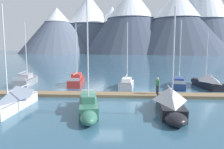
{
  "coord_description": "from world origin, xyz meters",
  "views": [
    {
      "loc": [
        1.3,
        -17.11,
        4.95
      ],
      "look_at": [
        0.0,
        6.0,
        2.0
      ],
      "focal_mm": 33.61,
      "sensor_mm": 36.0,
      "label": 1
    }
  ],
  "objects_px": {
    "sailboat_far_berth": "(127,84)",
    "sailboat_outer_slip": "(170,101)",
    "sailboat_mid_dock_port": "(77,80)",
    "sailboat_mid_dock_starboard": "(89,106)",
    "sailboat_second_berth": "(13,99)",
    "sailboat_last_slip": "(206,81)",
    "sailboat_nearest_berth": "(27,80)",
    "sailboat_end_of_dock": "(179,82)",
    "person_on_dock": "(158,85)"
  },
  "relations": [
    {
      "from": "sailboat_mid_dock_port",
      "to": "sailboat_mid_dock_starboard",
      "type": "distance_m",
      "value": 13.18
    },
    {
      "from": "sailboat_far_berth",
      "to": "sailboat_end_of_dock",
      "type": "xyz_separation_m",
      "value": [
        6.72,
        1.18,
        0.01
      ]
    },
    {
      "from": "sailboat_mid_dock_port",
      "to": "sailboat_far_berth",
      "type": "height_order",
      "value": "sailboat_mid_dock_port"
    },
    {
      "from": "sailboat_far_berth",
      "to": "sailboat_last_slip",
      "type": "relative_size",
      "value": 1.18
    },
    {
      "from": "sailboat_nearest_berth",
      "to": "sailboat_outer_slip",
      "type": "height_order",
      "value": "sailboat_nearest_berth"
    },
    {
      "from": "sailboat_mid_dock_starboard",
      "to": "sailboat_last_slip",
      "type": "height_order",
      "value": "sailboat_mid_dock_starboard"
    },
    {
      "from": "sailboat_nearest_berth",
      "to": "sailboat_mid_dock_starboard",
      "type": "height_order",
      "value": "sailboat_mid_dock_starboard"
    },
    {
      "from": "sailboat_second_berth",
      "to": "sailboat_mid_dock_starboard",
      "type": "relative_size",
      "value": 0.93
    },
    {
      "from": "sailboat_mid_dock_port",
      "to": "person_on_dock",
      "type": "distance_m",
      "value": 11.95
    },
    {
      "from": "sailboat_mid_dock_starboard",
      "to": "sailboat_far_berth",
      "type": "distance_m",
      "value": 11.13
    },
    {
      "from": "sailboat_second_berth",
      "to": "sailboat_nearest_berth",
      "type": "bearing_deg",
      "value": 110.24
    },
    {
      "from": "sailboat_end_of_dock",
      "to": "sailboat_last_slip",
      "type": "relative_size",
      "value": 1.24
    },
    {
      "from": "sailboat_mid_dock_port",
      "to": "sailboat_far_berth",
      "type": "relative_size",
      "value": 1.01
    },
    {
      "from": "sailboat_far_berth",
      "to": "person_on_dock",
      "type": "distance_m",
      "value": 5.8
    },
    {
      "from": "sailboat_second_berth",
      "to": "sailboat_mid_dock_port",
      "type": "bearing_deg",
      "value": 78.33
    },
    {
      "from": "sailboat_outer_slip",
      "to": "person_on_dock",
      "type": "height_order",
      "value": "sailboat_outer_slip"
    },
    {
      "from": "sailboat_mid_dock_starboard",
      "to": "sailboat_last_slip",
      "type": "bearing_deg",
      "value": 40.86
    },
    {
      "from": "sailboat_far_berth",
      "to": "sailboat_outer_slip",
      "type": "height_order",
      "value": "sailboat_far_berth"
    },
    {
      "from": "sailboat_nearest_berth",
      "to": "sailboat_end_of_dock",
      "type": "distance_m",
      "value": 20.17
    },
    {
      "from": "sailboat_mid_dock_port",
      "to": "sailboat_end_of_dock",
      "type": "height_order",
      "value": "sailboat_end_of_dock"
    },
    {
      "from": "sailboat_second_berth",
      "to": "sailboat_far_berth",
      "type": "height_order",
      "value": "sailboat_second_berth"
    },
    {
      "from": "sailboat_end_of_dock",
      "to": "sailboat_last_slip",
      "type": "xyz_separation_m",
      "value": [
        3.16,
        -0.68,
        0.32
      ]
    },
    {
      "from": "sailboat_end_of_dock",
      "to": "person_on_dock",
      "type": "xyz_separation_m",
      "value": [
        -3.71,
        -6.08,
        0.74
      ]
    },
    {
      "from": "sailboat_nearest_berth",
      "to": "person_on_dock",
      "type": "distance_m",
      "value": 17.6
    },
    {
      "from": "sailboat_mid_dock_port",
      "to": "sailboat_outer_slip",
      "type": "relative_size",
      "value": 1.04
    },
    {
      "from": "sailboat_end_of_dock",
      "to": "sailboat_last_slip",
      "type": "bearing_deg",
      "value": -12.21
    },
    {
      "from": "sailboat_mid_dock_starboard",
      "to": "sailboat_outer_slip",
      "type": "bearing_deg",
      "value": 5.59
    },
    {
      "from": "sailboat_outer_slip",
      "to": "sailboat_mid_dock_starboard",
      "type": "bearing_deg",
      "value": -174.41
    },
    {
      "from": "sailboat_mid_dock_starboard",
      "to": "sailboat_last_slip",
      "type": "relative_size",
      "value": 1.28
    },
    {
      "from": "sailboat_mid_dock_starboard",
      "to": "sailboat_end_of_dock",
      "type": "relative_size",
      "value": 1.03
    },
    {
      "from": "sailboat_mid_dock_port",
      "to": "sailboat_mid_dock_starboard",
      "type": "relative_size",
      "value": 0.93
    },
    {
      "from": "sailboat_nearest_berth",
      "to": "sailboat_far_berth",
      "type": "bearing_deg",
      "value": -5.56
    },
    {
      "from": "sailboat_second_berth",
      "to": "sailboat_end_of_dock",
      "type": "distance_m",
      "value": 19.55
    },
    {
      "from": "sailboat_second_berth",
      "to": "person_on_dock",
      "type": "xyz_separation_m",
      "value": [
        12.25,
        5.2,
        0.37
      ]
    },
    {
      "from": "sailboat_mid_dock_starboard",
      "to": "sailboat_far_berth",
      "type": "relative_size",
      "value": 1.09
    },
    {
      "from": "sailboat_mid_dock_port",
      "to": "sailboat_outer_slip",
      "type": "xyz_separation_m",
      "value": [
        9.93,
        -12.04,
        0.25
      ]
    },
    {
      "from": "sailboat_mid_dock_starboard",
      "to": "sailboat_far_berth",
      "type": "height_order",
      "value": "sailboat_mid_dock_starboard"
    },
    {
      "from": "sailboat_outer_slip",
      "to": "sailboat_second_berth",
      "type": "bearing_deg",
      "value": -179.99
    },
    {
      "from": "sailboat_second_berth",
      "to": "sailboat_last_slip",
      "type": "relative_size",
      "value": 1.2
    },
    {
      "from": "sailboat_nearest_berth",
      "to": "sailboat_second_berth",
      "type": "xyz_separation_m",
      "value": [
        4.2,
        -11.41,
        0.26
      ]
    },
    {
      "from": "sailboat_last_slip",
      "to": "person_on_dock",
      "type": "xyz_separation_m",
      "value": [
        -6.87,
        -5.39,
        0.42
      ]
    },
    {
      "from": "sailboat_mid_dock_starboard",
      "to": "sailboat_outer_slip",
      "type": "relative_size",
      "value": 1.12
    },
    {
      "from": "sailboat_mid_dock_port",
      "to": "sailboat_outer_slip",
      "type": "height_order",
      "value": "sailboat_mid_dock_port"
    },
    {
      "from": "sailboat_outer_slip",
      "to": "sailboat_end_of_dock",
      "type": "height_order",
      "value": "sailboat_end_of_dock"
    },
    {
      "from": "person_on_dock",
      "to": "sailboat_nearest_berth",
      "type": "bearing_deg",
      "value": 159.33
    },
    {
      "from": "sailboat_second_berth",
      "to": "sailboat_mid_dock_starboard",
      "type": "height_order",
      "value": "sailboat_mid_dock_starboard"
    },
    {
      "from": "sailboat_nearest_berth",
      "to": "sailboat_mid_dock_starboard",
      "type": "relative_size",
      "value": 0.96
    },
    {
      "from": "sailboat_outer_slip",
      "to": "person_on_dock",
      "type": "relative_size",
      "value": 4.62
    },
    {
      "from": "sailboat_mid_dock_port",
      "to": "sailboat_mid_dock_starboard",
      "type": "xyz_separation_m",
      "value": [
        3.69,
        -12.65,
        -0.04
      ]
    },
    {
      "from": "sailboat_nearest_berth",
      "to": "sailboat_end_of_dock",
      "type": "xyz_separation_m",
      "value": [
        20.17,
        -0.13,
        -0.11
      ]
    }
  ]
}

